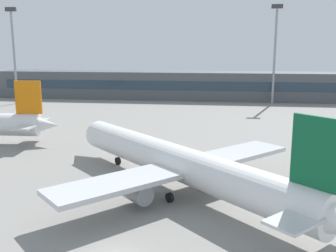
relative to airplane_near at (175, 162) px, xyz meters
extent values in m
plane|color=gray|center=(-3.35, 23.90, -3.55)|extent=(400.00, 400.00, 0.00)
cube|color=#4C5156|center=(-3.35, 84.31, 0.95)|extent=(131.76, 12.00, 9.00)
cube|color=#263847|center=(-3.35, 78.26, 1.40)|extent=(125.18, 0.16, 2.80)
cylinder|color=white|center=(0.22, -0.21, 0.04)|extent=(30.90, 30.27, 4.13)
cone|color=white|center=(-15.12, 14.74, 0.04)|extent=(5.99, 5.98, 3.92)
cube|color=#0C5933|center=(13.06, -12.73, 5.09)|extent=(3.70, 3.62, 5.98)
cube|color=silver|center=(13.29, -12.96, 0.26)|extent=(9.77, 9.91, 0.26)
cube|color=silver|center=(0.99, -0.97, -0.29)|extent=(26.50, 26.99, 0.54)
cylinder|color=gray|center=(5.55, 3.70, -1.82)|extent=(4.01, 3.98, 2.17)
cylinder|color=gray|center=(-3.56, -5.64, -1.82)|extent=(4.01, 3.98, 2.17)
cylinder|color=black|center=(-9.59, 9.35, -3.00)|extent=(1.08, 1.07, 1.09)
cylinder|color=black|center=(3.74, 0.30, -3.00)|extent=(1.08, 1.07, 1.09)
cylinder|color=black|center=(-0.20, -3.75, -3.00)|extent=(1.08, 1.07, 1.09)
cone|color=silver|center=(-24.91, 19.58, -0.06)|extent=(4.19, 3.07, 2.81)
cube|color=orange|center=(-28.09, 19.37, 4.85)|extent=(4.66, 0.69, 5.81)
cube|color=silver|center=(-27.77, 19.39, 0.15)|extent=(3.66, 10.73, 0.25)
cube|color=yellow|center=(22.67, 17.53, -2.90)|extent=(3.70, 3.50, 0.60)
cylinder|color=black|center=(23.06, 16.16, -3.20)|extent=(0.69, 0.65, 0.70)
cylinder|color=black|center=(21.25, 17.74, -3.20)|extent=(0.69, 0.65, 0.70)
cylinder|color=black|center=(22.28, 18.91, -3.20)|extent=(0.69, 0.65, 0.70)
cylinder|color=gray|center=(20.98, 75.89, 10.43)|extent=(0.70, 0.70, 27.94)
cube|color=#333338|center=(20.98, 75.89, 25.00)|extent=(3.20, 0.80, 1.20)
cylinder|color=gray|center=(-56.40, 67.10, 10.08)|extent=(0.70, 0.70, 27.25)
cube|color=#333338|center=(-56.40, 67.10, 24.30)|extent=(3.20, 0.80, 1.20)
camera|label=1|loc=(5.00, -44.38, 13.51)|focal=41.62mm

